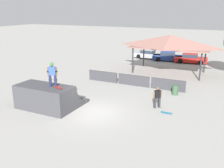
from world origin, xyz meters
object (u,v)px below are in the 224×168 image
skater_on_deck (52,73)px  trash_bin (175,90)px  parked_car_red (190,59)px  parked_car_blue (168,57)px  skateboard_on_ground (166,113)px  parked_car_silver (148,54)px  bystander_walking (157,96)px  skateboard_on_deck (59,88)px

skater_on_deck → trash_bin: bearing=14.9°
parked_car_red → parked_car_blue: bearing=170.4°
skateboard_on_ground → parked_car_blue: bearing=-76.4°
parked_car_red → skater_on_deck: bearing=-113.4°
parked_car_silver → skater_on_deck: bearing=-86.9°
trash_bin → parked_car_red: (-1.01, 14.14, 0.18)m
bystander_walking → parked_car_red: 17.69m
parked_car_silver → parked_car_blue: size_ratio=0.91×
trash_bin → parked_car_red: parked_car_red is taller
skater_on_deck → skateboard_on_ground: size_ratio=2.21×
skater_on_deck → parked_car_red: (6.24, 21.32, -2.19)m
skateboard_on_deck → parked_car_silver: bearing=112.9°
trash_bin → parked_car_blue: 14.85m
trash_bin → parked_car_red: size_ratio=0.19×
parked_car_blue → parked_car_red: same height
skateboard_on_ground → parked_car_blue: parked_car_blue is taller
skateboard_on_deck → parked_car_red: (5.61, 21.51, -1.24)m
skater_on_deck → bystander_walking: skater_on_deck is taller
parked_car_silver → parked_car_red: size_ratio=0.93×
skateboard_on_ground → trash_bin: bearing=-85.6°
skateboard_on_ground → skater_on_deck: bearing=21.1°
skater_on_deck → trash_bin: 10.47m
parked_car_blue → skateboard_on_ground: bearing=-87.6°
skateboard_on_ground → parked_car_red: size_ratio=0.18×
parked_car_silver → parked_car_red: bearing=-2.4°
skateboard_on_deck → skateboard_on_ground: bearing=45.3°
parked_car_silver → trash_bin: bearing=-60.7°
parked_car_silver → skateboard_on_ground: bearing=-65.2°
parked_car_blue → bystander_walking: bearing=-89.8°
parked_car_blue → parked_car_red: 3.10m
skater_on_deck → skateboard_on_deck: 1.16m
skateboard_on_deck → trash_bin: bearing=69.5°
skater_on_deck → skateboard_on_ground: bearing=-9.0°
parked_car_red → skateboard_on_ground: bearing=-93.0°
skateboard_on_ground → parked_car_silver: (-7.52, 19.04, 0.54)m
parked_car_silver → skateboard_on_deck: bearing=-85.3°
skater_on_deck → skateboard_on_deck: size_ratio=2.14×
trash_bin → parked_car_blue: bearing=106.0°
bystander_walking → skateboard_on_ground: 1.44m
skateboard_on_deck → parked_car_blue: skateboard_on_deck is taller
parked_car_silver → parked_car_red: 6.22m
skater_on_deck → parked_car_blue: size_ratio=0.38×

